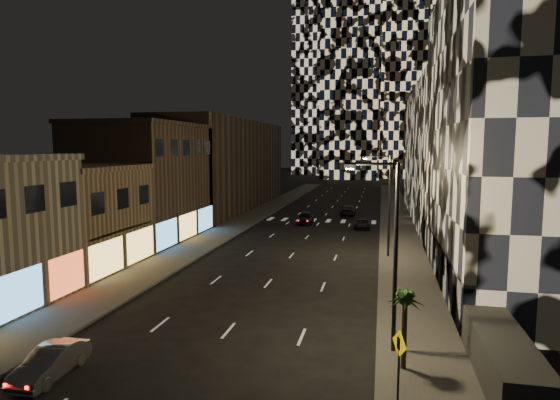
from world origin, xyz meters
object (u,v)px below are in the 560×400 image
at_px(car_dark_oncoming, 348,210).
at_px(car_dark_rightlane, 362,224).
at_px(palm_tree, 405,304).
at_px(streetlight_near, 391,243).
at_px(car_silver_parked, 50,362).
at_px(streetlight_far, 387,198).
at_px(ped_sign, 399,355).
at_px(car_dark_midlane, 306,218).

distance_m(car_dark_oncoming, car_dark_rightlane, 11.53).
bearing_deg(palm_tree, car_dark_rightlane, 95.13).
xyz_separation_m(streetlight_near, car_silver_parked, (-14.16, -5.51, -4.70)).
xyz_separation_m(streetlight_near, car_dark_oncoming, (-5.12, 46.04, -4.63)).
relative_size(streetlight_far, car_silver_parked, 2.27).
bearing_deg(palm_tree, car_dark_oncoming, 96.89).
height_order(streetlight_far, ped_sign, streetlight_far).
bearing_deg(car_dark_midlane, ped_sign, -78.40).
distance_m(streetlight_near, car_dark_oncoming, 46.56).
bearing_deg(streetlight_near, car_dark_rightlane, 94.33).
height_order(streetlight_far, car_dark_oncoming, streetlight_far).
bearing_deg(ped_sign, car_silver_parked, 156.65).
height_order(car_dark_rightlane, ped_sign, ped_sign).
xyz_separation_m(streetlight_near, car_dark_rightlane, (-2.64, 34.78, -4.79)).
bearing_deg(streetlight_near, ped_sign, -86.65).
relative_size(streetlight_far, car_dark_rightlane, 2.24).
bearing_deg(streetlight_near, streetlight_far, 90.00).
distance_m(streetlight_far, ped_sign, 25.29).
bearing_deg(car_silver_parked, ped_sign, -0.43).
bearing_deg(car_dark_rightlane, palm_tree, -84.93).
relative_size(car_dark_rightlane, palm_tree, 1.14).
xyz_separation_m(streetlight_far, car_dark_rightlane, (-2.64, 14.78, -4.79)).
bearing_deg(car_dark_rightlane, streetlight_near, -85.73).
bearing_deg(car_silver_parked, car_dark_oncoming, 77.98).
distance_m(ped_sign, palm_tree, 3.49).
relative_size(car_dark_midlane, palm_tree, 1.29).
height_order(streetlight_far, car_silver_parked, streetlight_far).
bearing_deg(car_dark_oncoming, palm_tree, 96.92).
relative_size(car_silver_parked, palm_tree, 1.13).
height_order(streetlight_near, palm_tree, streetlight_near).
bearing_deg(ped_sign, car_dark_oncoming, 71.05).
bearing_deg(car_silver_parked, streetlight_far, 58.89).
bearing_deg(ped_sign, streetlight_far, 65.68).
distance_m(streetlight_near, ped_sign, 5.99).
distance_m(car_silver_parked, car_dark_rightlane, 41.91).
xyz_separation_m(streetlight_near, ped_sign, (0.30, -5.10, -3.13)).
bearing_deg(car_dark_oncoming, streetlight_far, 101.17).
distance_m(car_dark_rightlane, ped_sign, 40.02).
height_order(car_silver_parked, car_dark_rightlane, car_silver_parked).
distance_m(car_silver_parked, car_dark_midlane, 42.83).
xyz_separation_m(car_silver_parked, car_dark_rightlane, (11.53, 40.30, -0.09)).
height_order(streetlight_near, car_silver_parked, streetlight_near).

